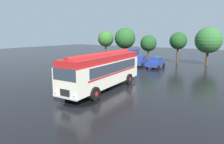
{
  "coord_description": "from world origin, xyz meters",
  "views": [
    {
      "loc": [
        11.76,
        -14.09,
        5.13
      ],
      "look_at": [
        0.75,
        1.95,
        1.4
      ],
      "focal_mm": 32.0,
      "sensor_mm": 36.0,
      "label": 1
    }
  ],
  "objects": [
    {
      "name": "tree_right_of_centre",
      "position": [
        1.27,
        21.53,
        3.96
      ],
      "size": [
        3.0,
        3.0,
        5.43
      ],
      "color": "#4C3823",
      "rests_on": "ground"
    },
    {
      "name": "tree_centre",
      "position": [
        -3.87,
        20.55,
        3.4
      ],
      "size": [
        3.01,
        3.01,
        4.91
      ],
      "color": "#4C3823",
      "rests_on": "ground"
    },
    {
      "name": "vintage_bus",
      "position": [
        0.76,
        0.44,
        1.89
      ],
      "size": [
        3.32,
        10.26,
        3.49
      ],
      "color": "silver",
      "rests_on": "ground"
    },
    {
      "name": "car_near_left",
      "position": [
        -2.75,
        15.01,
        0.85
      ],
      "size": [
        2.42,
        4.4,
        1.66
      ],
      "color": "navy",
      "rests_on": "ground"
    },
    {
      "name": "tree_left_of_centre",
      "position": [
        -9.21,
        21.22,
        4.21
      ],
      "size": [
        4.19,
        4.19,
        6.34
      ],
      "color": "#4C3823",
      "rests_on": "ground"
    },
    {
      "name": "tree_far_left",
      "position": [
        -13.81,
        20.88,
        4.04
      ],
      "size": [
        3.39,
        3.39,
        5.8
      ],
      "color": "#4C3823",
      "rests_on": "ground"
    },
    {
      "name": "car_mid_left",
      "position": [
        0.15,
        14.74,
        0.85
      ],
      "size": [
        2.14,
        4.29,
        1.66
      ],
      "color": "navy",
      "rests_on": "ground"
    },
    {
      "name": "puddle_patch",
      "position": [
        1.3,
        -3.2,
        0.0
      ],
      "size": [
        3.11,
        3.11,
        0.01
      ],
      "primitive_type": "cylinder",
      "color": "black",
      "rests_on": "ground"
    },
    {
      "name": "tree_far_right",
      "position": [
        6.07,
        21.64,
        4.19
      ],
      "size": [
        4.23,
        4.23,
        6.24
      ],
      "color": "#4C3823",
      "rests_on": "ground"
    },
    {
      "name": "ground_plane",
      "position": [
        0.0,
        0.0,
        0.0
      ],
      "size": [
        120.0,
        120.0,
        0.0
      ],
      "primitive_type": "plane",
      "color": "black"
    },
    {
      "name": "box_van",
      "position": [
        -5.29,
        15.32,
        1.36
      ],
      "size": [
        2.53,
        5.85,
        2.5
      ],
      "color": "navy",
      "rests_on": "ground"
    }
  ]
}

